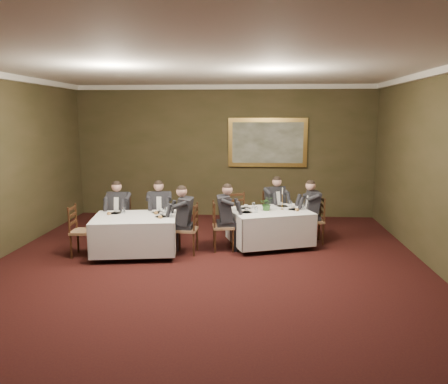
# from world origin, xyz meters

# --- Properties ---
(ground) EXTENTS (10.00, 10.00, 0.00)m
(ground) POSITION_xyz_m (0.00, 0.00, 0.00)
(ground) COLOR black
(ground) RESTS_ON ground
(ceiling) EXTENTS (8.00, 10.00, 0.10)m
(ceiling) POSITION_xyz_m (0.00, 0.00, 3.50)
(ceiling) COLOR silver
(ceiling) RESTS_ON back_wall
(back_wall) EXTENTS (8.00, 0.10, 3.50)m
(back_wall) POSITION_xyz_m (0.00, 5.00, 1.75)
(back_wall) COLOR #35331A
(back_wall) RESTS_ON ground
(front_wall) EXTENTS (8.00, 0.10, 3.50)m
(front_wall) POSITION_xyz_m (0.00, -5.00, 1.75)
(front_wall) COLOR #35331A
(front_wall) RESTS_ON ground
(crown_molding) EXTENTS (8.00, 10.00, 0.12)m
(crown_molding) POSITION_xyz_m (0.00, 0.00, 3.44)
(crown_molding) COLOR white
(crown_molding) RESTS_ON back_wall
(table_main) EXTENTS (1.91, 1.68, 0.67)m
(table_main) POSITION_xyz_m (1.15, 2.17, 0.45)
(table_main) COLOR black
(table_main) RESTS_ON ground
(table_second) EXTENTS (1.77, 1.45, 0.67)m
(table_second) POSITION_xyz_m (-1.48, 1.41, 0.45)
(table_second) COLOR black
(table_second) RESTS_ON ground
(chair_main_backleft) EXTENTS (0.56, 0.55, 1.00)m
(chair_main_backleft) POSITION_xyz_m (0.48, 2.80, 0.28)
(chair_main_backleft) COLOR brown
(chair_main_backleft) RESTS_ON ground
(chair_main_backright) EXTENTS (0.59, 0.58, 1.00)m
(chair_main_backright) POSITION_xyz_m (1.28, 3.08, 0.28)
(chair_main_backright) COLOR brown
(chair_main_backright) RESTS_ON ground
(diner_main_backright) EXTENTS (0.59, 0.62, 1.35)m
(diner_main_backright) POSITION_xyz_m (1.29, 3.07, 0.51)
(diner_main_backright) COLOR black
(diner_main_backright) RESTS_ON chair_main_backright
(chair_main_endleft) EXTENTS (0.48, 0.50, 1.00)m
(chair_main_endleft) POSITION_xyz_m (0.20, 1.84, 0.28)
(chair_main_endleft) COLOR brown
(chair_main_endleft) RESTS_ON ground
(diner_main_endleft) EXTENTS (0.54, 0.47, 1.35)m
(diner_main_endleft) POSITION_xyz_m (0.22, 1.84, 0.51)
(diner_main_endleft) COLOR black
(diner_main_endleft) RESTS_ON chair_main_endleft
(chair_main_endright) EXTENTS (0.46, 0.47, 1.00)m
(chair_main_endright) POSITION_xyz_m (2.10, 2.50, 0.28)
(chair_main_endright) COLOR brown
(chair_main_endright) RESTS_ON ground
(diner_main_endright) EXTENTS (0.51, 0.44, 1.35)m
(diner_main_endright) POSITION_xyz_m (2.09, 2.50, 0.51)
(diner_main_endright) COLOR black
(diner_main_endright) RESTS_ON chair_main_endright
(chair_sec_backleft) EXTENTS (0.44, 0.42, 1.00)m
(chair_sec_backleft) POSITION_xyz_m (-2.03, 2.15, 0.28)
(chair_sec_backleft) COLOR brown
(chair_sec_backleft) RESTS_ON ground
(diner_sec_backleft) EXTENTS (0.42, 0.48, 1.35)m
(diner_sec_backleft) POSITION_xyz_m (-2.03, 2.14, 0.51)
(diner_sec_backleft) COLOR black
(diner_sec_backleft) RESTS_ON chair_sec_backleft
(chair_sec_backright) EXTENTS (0.51, 0.49, 1.00)m
(chair_sec_backright) POSITION_xyz_m (-1.19, 2.28, 0.28)
(chair_sec_backright) COLOR brown
(chair_sec_backright) RESTS_ON ground
(diner_sec_backright) EXTENTS (0.48, 0.54, 1.35)m
(diner_sec_backright) POSITION_xyz_m (-1.19, 2.27, 0.51)
(diner_sec_backright) COLOR black
(diner_sec_backright) RESTS_ON chair_sec_backright
(chair_sec_endright) EXTENTS (0.44, 0.46, 1.00)m
(chair_sec_endright) POSITION_xyz_m (-0.49, 1.56, 0.28)
(chair_sec_endright) COLOR brown
(chair_sec_endright) RESTS_ON ground
(diner_sec_endright) EXTENTS (0.50, 0.43, 1.35)m
(diner_sec_endright) POSITION_xyz_m (-0.50, 1.56, 0.51)
(diner_sec_endright) COLOR black
(diner_sec_endright) RESTS_ON chair_sec_endright
(chair_sec_endleft) EXTENTS (0.44, 0.46, 1.00)m
(chair_sec_endleft) POSITION_xyz_m (-2.48, 1.25, 0.28)
(chair_sec_endleft) COLOR brown
(chair_sec_endleft) RESTS_ON ground
(centerpiece) EXTENTS (0.27, 0.24, 0.31)m
(centerpiece) POSITION_xyz_m (1.09, 2.17, 0.92)
(centerpiece) COLOR #2D5926
(centerpiece) RESTS_ON table_main
(candlestick) EXTENTS (0.07, 0.07, 0.48)m
(candlestick) POSITION_xyz_m (1.41, 2.29, 0.94)
(candlestick) COLOR gold
(candlestick) RESTS_ON table_main
(place_setting_table_main) EXTENTS (0.33, 0.31, 0.14)m
(place_setting_table_main) POSITION_xyz_m (0.69, 2.37, 0.80)
(place_setting_table_main) COLOR white
(place_setting_table_main) RESTS_ON table_main
(place_setting_table_second) EXTENTS (0.33, 0.31, 0.14)m
(place_setting_table_second) POSITION_xyz_m (-1.90, 1.70, 0.80)
(place_setting_table_second) COLOR white
(place_setting_table_second) RESTS_ON table_second
(painting) EXTENTS (2.08, 0.09, 1.29)m
(painting) POSITION_xyz_m (1.15, 4.94, 2.00)
(painting) COLOR #D69D4E
(painting) RESTS_ON back_wall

